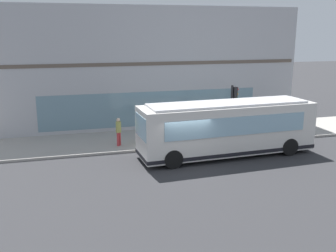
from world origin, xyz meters
TOP-DOWN VIEW (x-y plane):
  - ground at (0.00, 0.00)m, footprint 120.00×120.00m
  - sidewalk_curb at (4.97, 0.00)m, footprint 4.73×40.00m
  - building_corner at (11.35, 0.00)m, footprint 8.09×22.09m
  - city_bus_nearside at (0.76, -2.77)m, footprint 3.04×10.15m
  - traffic_light_near_corner at (2.99, -4.17)m, footprint 0.32×0.49m
  - fire_hydrant at (4.08, 1.65)m, footprint 0.35×0.35m
  - pedestrian_by_light_pole at (3.78, 2.92)m, footprint 0.32×0.32m
  - pedestrian_near_hydrant at (5.67, -5.59)m, footprint 0.32×0.32m

SIDE VIEW (x-z plane):
  - ground at x=0.00m, z-range 0.00..0.00m
  - sidewalk_curb at x=4.97m, z-range 0.00..0.15m
  - fire_hydrant at x=4.08m, z-range 0.14..0.88m
  - pedestrian_by_light_pole at x=3.78m, z-range 0.28..1.99m
  - pedestrian_near_hydrant at x=5.67m, z-range 0.30..2.11m
  - city_bus_nearside at x=0.76m, z-range 0.02..3.09m
  - traffic_light_near_corner at x=2.99m, z-range 0.85..4.37m
  - building_corner at x=11.35m, z-range -0.01..8.59m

